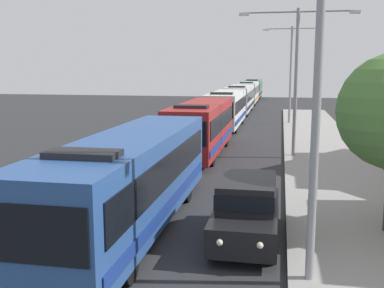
{
  "coord_description": "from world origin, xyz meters",
  "views": [
    {
      "loc": [
        3.3,
        -1.49,
        5.18
      ],
      "look_at": [
        -0.21,
        16.7,
        2.08
      ],
      "focal_mm": 43.1,
      "sensor_mm": 36.0,
      "label": 1
    }
  ],
  "objects_px": {
    "bus_tail_end": "(253,88)",
    "white_suv": "(247,207)",
    "bus_lead": "(132,178)",
    "streetlamp_near": "(319,55)",
    "streetlamp_far": "(291,65)",
    "streetlamp_mid": "(296,66)",
    "bus_second_in_line": "(202,126)",
    "bus_middle": "(226,108)",
    "bus_rear": "(248,92)",
    "bus_fourth_in_line": "(240,98)"
  },
  "relations": [
    {
      "from": "white_suv",
      "to": "streetlamp_mid",
      "type": "height_order",
      "value": "streetlamp_mid"
    },
    {
      "from": "streetlamp_near",
      "to": "streetlamp_mid",
      "type": "distance_m",
      "value": 16.05
    },
    {
      "from": "bus_lead",
      "to": "bus_middle",
      "type": "xyz_separation_m",
      "value": [
        -0.0,
        25.78,
        -0.0
      ]
    },
    {
      "from": "bus_rear",
      "to": "streetlamp_far",
      "type": "xyz_separation_m",
      "value": [
        5.4,
        -22.87,
        3.65
      ]
    },
    {
      "from": "bus_lead",
      "to": "bus_middle",
      "type": "bearing_deg",
      "value": 90.0
    },
    {
      "from": "white_suv",
      "to": "bus_tail_end",
      "type": "bearing_deg",
      "value": 93.26
    },
    {
      "from": "bus_middle",
      "to": "bus_fourth_in_line",
      "type": "relative_size",
      "value": 0.89
    },
    {
      "from": "white_suv",
      "to": "streetlamp_mid",
      "type": "distance_m",
      "value": 14.23
    },
    {
      "from": "bus_second_in_line",
      "to": "bus_middle",
      "type": "xyz_separation_m",
      "value": [
        0.0,
        12.57,
        0.0
      ]
    },
    {
      "from": "white_suv",
      "to": "streetlamp_mid",
      "type": "relative_size",
      "value": 0.56
    },
    {
      "from": "bus_lead",
      "to": "white_suv",
      "type": "bearing_deg",
      "value": -5.43
    },
    {
      "from": "streetlamp_near",
      "to": "streetlamp_mid",
      "type": "relative_size",
      "value": 1.06
    },
    {
      "from": "streetlamp_far",
      "to": "bus_fourth_in_line",
      "type": "bearing_deg",
      "value": 119.15
    },
    {
      "from": "bus_tail_end",
      "to": "streetlamp_mid",
      "type": "relative_size",
      "value": 1.4
    },
    {
      "from": "bus_second_in_line",
      "to": "bus_tail_end",
      "type": "relative_size",
      "value": 0.93
    },
    {
      "from": "streetlamp_mid",
      "to": "streetlamp_far",
      "type": "bearing_deg",
      "value": 90.0
    },
    {
      "from": "streetlamp_mid",
      "to": "streetlamp_far",
      "type": "relative_size",
      "value": 0.96
    },
    {
      "from": "bus_lead",
      "to": "white_suv",
      "type": "xyz_separation_m",
      "value": [
        3.7,
        -0.35,
        -0.66
      ]
    },
    {
      "from": "streetlamp_far",
      "to": "bus_tail_end",
      "type": "bearing_deg",
      "value": 98.68
    },
    {
      "from": "bus_second_in_line",
      "to": "streetlamp_far",
      "type": "height_order",
      "value": "streetlamp_far"
    },
    {
      "from": "bus_middle",
      "to": "bus_tail_end",
      "type": "distance_m",
      "value": 38.77
    },
    {
      "from": "bus_rear",
      "to": "streetlamp_mid",
      "type": "distance_m",
      "value": 39.45
    },
    {
      "from": "bus_middle",
      "to": "streetlamp_mid",
      "type": "height_order",
      "value": "streetlamp_mid"
    },
    {
      "from": "bus_middle",
      "to": "bus_fourth_in_line",
      "type": "bearing_deg",
      "value": 90.0
    },
    {
      "from": "bus_second_in_line",
      "to": "streetlamp_near",
      "type": "distance_m",
      "value": 17.41
    },
    {
      "from": "bus_second_in_line",
      "to": "streetlamp_near",
      "type": "relative_size",
      "value": 1.22
    },
    {
      "from": "streetlamp_mid",
      "to": "streetlamp_far",
      "type": "height_order",
      "value": "streetlamp_far"
    },
    {
      "from": "streetlamp_mid",
      "to": "streetlamp_far",
      "type": "xyz_separation_m",
      "value": [
        0.0,
        16.04,
        0.1
      ]
    },
    {
      "from": "bus_lead",
      "to": "streetlamp_near",
      "type": "height_order",
      "value": "streetlamp_near"
    },
    {
      "from": "bus_fourth_in_line",
      "to": "streetlamp_far",
      "type": "relative_size",
      "value": 1.41
    },
    {
      "from": "bus_rear",
      "to": "bus_tail_end",
      "type": "relative_size",
      "value": 0.91
    },
    {
      "from": "bus_fourth_in_line",
      "to": "streetlamp_near",
      "type": "height_order",
      "value": "streetlamp_near"
    },
    {
      "from": "bus_lead",
      "to": "bus_tail_end",
      "type": "xyz_separation_m",
      "value": [
        -0.0,
        64.55,
        -0.0
      ]
    },
    {
      "from": "bus_middle",
      "to": "streetlamp_near",
      "type": "bearing_deg",
      "value": -79.35
    },
    {
      "from": "bus_lead",
      "to": "bus_fourth_in_line",
      "type": "xyz_separation_m",
      "value": [
        0.0,
        38.86,
        0.0
      ]
    },
    {
      "from": "bus_tail_end",
      "to": "streetlamp_mid",
      "type": "distance_m",
      "value": 51.82
    },
    {
      "from": "bus_second_in_line",
      "to": "bus_tail_end",
      "type": "height_order",
      "value": "same"
    },
    {
      "from": "bus_second_in_line",
      "to": "streetlamp_far",
      "type": "bearing_deg",
      "value": 71.31
    },
    {
      "from": "bus_fourth_in_line",
      "to": "streetlamp_near",
      "type": "distance_m",
      "value": 42.28
    },
    {
      "from": "bus_tail_end",
      "to": "white_suv",
      "type": "distance_m",
      "value": 65.01
    },
    {
      "from": "bus_lead",
      "to": "bus_second_in_line",
      "type": "bearing_deg",
      "value": 90.0
    },
    {
      "from": "streetlamp_mid",
      "to": "bus_tail_end",
      "type": "bearing_deg",
      "value": 95.99
    },
    {
      "from": "bus_middle",
      "to": "streetlamp_near",
      "type": "xyz_separation_m",
      "value": [
        5.4,
        -28.69,
        3.74
      ]
    },
    {
      "from": "bus_lead",
      "to": "streetlamp_mid",
      "type": "relative_size",
      "value": 1.46
    },
    {
      "from": "streetlamp_far",
      "to": "bus_second_in_line",
      "type": "bearing_deg",
      "value": -108.69
    },
    {
      "from": "bus_fourth_in_line",
      "to": "bus_tail_end",
      "type": "xyz_separation_m",
      "value": [
        -0.0,
        25.7,
        -0.0
      ]
    },
    {
      "from": "streetlamp_near",
      "to": "streetlamp_far",
      "type": "xyz_separation_m",
      "value": [
        0.0,
        32.09,
        -0.1
      ]
    },
    {
      "from": "streetlamp_near",
      "to": "bus_rear",
      "type": "bearing_deg",
      "value": 95.61
    },
    {
      "from": "bus_second_in_line",
      "to": "white_suv",
      "type": "relative_size",
      "value": 2.33
    },
    {
      "from": "streetlamp_mid",
      "to": "streetlamp_near",
      "type": "bearing_deg",
      "value": -90.0
    }
  ]
}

